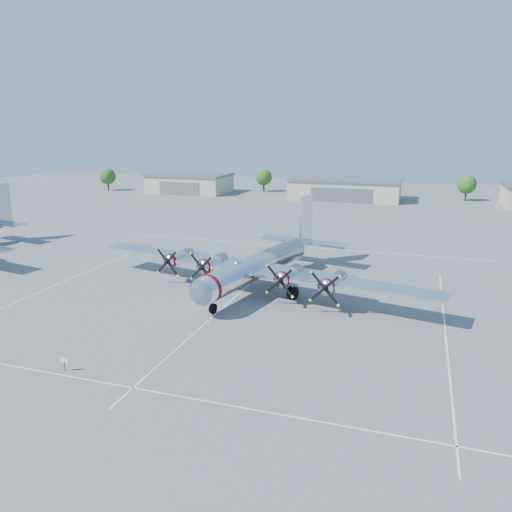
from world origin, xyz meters
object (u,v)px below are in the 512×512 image
(hangar_center, at_px, (345,189))
(tree_far_west, at_px, (108,176))
(hangar_west, at_px, (190,183))
(main_bomber_b29, at_px, (261,287))
(tree_west, at_px, (264,177))
(info_placard, at_px, (64,362))
(tree_east, at_px, (467,184))

(hangar_center, distance_m, tree_far_west, 70.13)
(hangar_west, bearing_deg, main_bomber_b29, -59.23)
(tree_west, relative_size, info_placard, 5.76)
(hangar_west, bearing_deg, tree_east, 4.60)
(hangar_west, xyz_separation_m, tree_east, (75.00, 6.04, 1.51))
(tree_far_west, bearing_deg, info_placard, -57.38)
(tree_far_west, xyz_separation_m, tree_west, (45.00, 12.00, 0.00))
(info_placard, bearing_deg, tree_west, 91.58)
(tree_west, relative_size, main_bomber_b29, 0.16)
(hangar_west, height_order, tree_east, tree_east)
(hangar_center, bearing_deg, tree_east, 11.38)
(tree_far_west, bearing_deg, main_bomber_b29, -46.09)
(tree_far_west, bearing_deg, hangar_center, 3.24)
(tree_far_west, height_order, tree_west, same)
(tree_east, bearing_deg, hangar_center, -168.62)
(main_bomber_b29, xyz_separation_m, info_placard, (-8.09, -24.93, 0.81))
(hangar_center, bearing_deg, tree_far_west, -176.76)
(tree_east, bearing_deg, main_bomber_b29, -108.50)
(hangar_center, distance_m, tree_east, 30.64)
(tree_west, xyz_separation_m, tree_east, (55.00, -2.00, 0.00))
(tree_far_west, relative_size, info_placard, 5.76)
(tree_far_west, height_order, info_placard, tree_far_west)
(tree_east, bearing_deg, hangar_west, -175.40)
(info_placard, bearing_deg, main_bomber_b29, 64.10)
(tree_west, bearing_deg, hangar_west, -158.11)
(tree_far_west, distance_m, tree_west, 46.57)
(tree_far_west, bearing_deg, tree_west, 14.93)
(hangar_center, relative_size, tree_west, 4.31)
(hangar_west, height_order, info_placard, hangar_west)
(hangar_west, xyz_separation_m, info_placard, (38.63, -103.39, -1.90))
(hangar_west, height_order, tree_west, tree_west)
(hangar_center, height_order, tree_east, tree_east)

